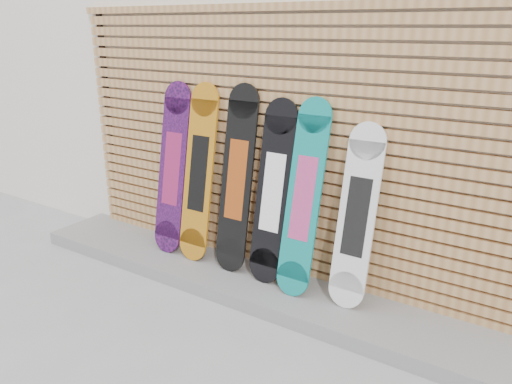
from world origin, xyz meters
TOP-DOWN VIEW (x-y plane):
  - ground at (0.00, 0.00)m, footprint 80.00×80.00m
  - building at (0.50, 3.50)m, footprint 12.00×5.00m
  - concrete_step at (-0.15, 0.68)m, footprint 4.60×0.70m
  - slat_wall at (-0.15, 0.97)m, footprint 4.26×0.08m
  - snowboard_0 at (-1.14, 0.79)m, footprint 0.30×0.32m
  - snowboard_1 at (-0.83, 0.79)m, footprint 0.29×0.32m
  - snowboard_2 at (-0.43, 0.79)m, footprint 0.29×0.30m
  - snowboard_3 at (-0.07, 0.79)m, footprint 0.29×0.31m
  - snowboard_4 at (0.22, 0.76)m, footprint 0.28×0.37m
  - snowboard_5 at (0.64, 0.79)m, footprint 0.28×0.31m

SIDE VIEW (x-z plane):
  - ground at x=0.00m, z-range 0.00..0.00m
  - concrete_step at x=-0.15m, z-range 0.00..0.12m
  - snowboard_5 at x=0.64m, z-range 0.12..1.49m
  - snowboard_3 at x=-0.07m, z-range 0.12..1.60m
  - snowboard_4 at x=0.22m, z-range 0.12..1.63m
  - snowboard_0 at x=-1.14m, z-range 0.12..1.67m
  - snowboard_1 at x=-0.83m, z-range 0.12..1.67m
  - snowboard_2 at x=-0.43m, z-range 0.12..1.69m
  - slat_wall at x=-0.15m, z-range 0.06..2.35m
  - building at x=0.50m, z-range 0.00..3.60m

